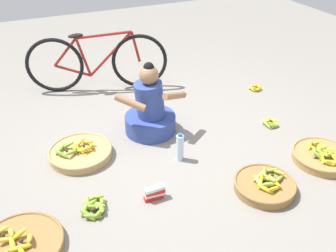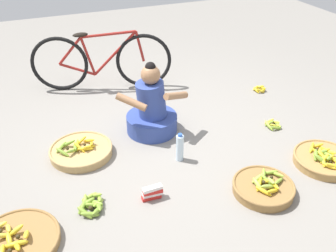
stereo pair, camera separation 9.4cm
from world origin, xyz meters
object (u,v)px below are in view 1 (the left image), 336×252
(banana_basket_mid_left, at_px, (265,185))
(banana_basket_front_right, at_px, (20,245))
(loose_bananas_front_left, at_px, (94,207))
(banana_basket_back_center, at_px, (323,156))
(loose_bananas_back_right, at_px, (255,88))
(banana_basket_near_vendor, at_px, (80,152))
(packet_carton_stack, at_px, (155,193))
(loose_bananas_front_center, at_px, (270,123))
(water_bottle, at_px, (180,147))
(bicycle_leaning, at_px, (97,62))
(vendor_woman_front, at_px, (150,111))

(banana_basket_mid_left, xyz_separation_m, banana_basket_front_right, (-1.92, 0.19, -0.01))
(banana_basket_front_right, distance_m, loose_bananas_front_left, 0.59)
(banana_basket_back_center, height_order, banana_basket_mid_left, same)
(banana_basket_front_right, distance_m, loose_bananas_back_right, 3.26)
(loose_bananas_back_right, bearing_deg, banana_basket_near_vendor, -167.99)
(banana_basket_near_vendor, distance_m, loose_bananas_back_right, 2.37)
(banana_basket_front_right, xyz_separation_m, packet_carton_stack, (1.04, 0.09, 0.02))
(banana_basket_back_center, distance_m, loose_bananas_front_center, 0.71)
(loose_bananas_front_center, relative_size, water_bottle, 0.63)
(bicycle_leaning, height_order, packet_carton_stack, bicycle_leaning)
(banana_basket_near_vendor, bearing_deg, loose_bananas_front_left, -94.74)
(banana_basket_mid_left, height_order, banana_basket_front_right, banana_basket_mid_left)
(bicycle_leaning, xyz_separation_m, water_bottle, (0.28, -1.74, -0.22))
(loose_bananas_back_right, bearing_deg, packet_carton_stack, -145.57)
(bicycle_leaning, height_order, loose_bananas_front_left, bicycle_leaning)
(bicycle_leaning, bearing_deg, packet_carton_stack, -93.45)
(vendor_woman_front, distance_m, banana_basket_near_vendor, 0.80)
(vendor_woman_front, height_order, water_bottle, vendor_woman_front)
(bicycle_leaning, height_order, banana_basket_mid_left, bicycle_leaning)
(loose_bananas_front_center, distance_m, packet_carton_stack, 1.65)
(loose_bananas_front_left, relative_size, loose_bananas_front_center, 1.63)
(vendor_woman_front, bearing_deg, banana_basket_back_center, -41.59)
(vendor_woman_front, distance_m, packet_carton_stack, 1.03)
(loose_bananas_back_right, bearing_deg, banana_basket_back_center, -101.48)
(loose_bananas_front_left, distance_m, packet_carton_stack, 0.49)
(loose_bananas_front_center, bearing_deg, packet_carton_stack, -160.67)
(bicycle_leaning, relative_size, banana_basket_front_right, 2.74)
(bicycle_leaning, xyz_separation_m, banana_basket_front_right, (-1.17, -2.22, -0.32))
(banana_basket_mid_left, xyz_separation_m, packet_carton_stack, (-0.88, 0.27, 0.01))
(banana_basket_mid_left, height_order, banana_basket_near_vendor, same)
(vendor_woman_front, bearing_deg, loose_bananas_front_left, -133.29)
(water_bottle, bearing_deg, loose_bananas_front_left, -160.60)
(banana_basket_near_vendor, height_order, water_bottle, water_bottle)
(banana_basket_back_center, bearing_deg, loose_bananas_front_center, 94.14)
(banana_basket_near_vendor, relative_size, packet_carton_stack, 3.40)
(banana_basket_back_center, bearing_deg, vendor_woman_front, 138.41)
(bicycle_leaning, height_order, loose_bananas_front_center, bicycle_leaning)
(banana_basket_back_center, xyz_separation_m, water_bottle, (-1.19, 0.55, 0.08))
(banana_basket_back_center, xyz_separation_m, banana_basket_mid_left, (-0.73, -0.11, -0.00))
(water_bottle, bearing_deg, loose_bananas_back_right, 31.48)
(vendor_woman_front, xyz_separation_m, banana_basket_back_center, (1.26, -1.12, -0.19))
(banana_basket_front_right, bearing_deg, vendor_woman_front, 36.86)
(banana_basket_front_right, xyz_separation_m, water_bottle, (1.46, 0.48, 0.10))
(loose_bananas_front_center, bearing_deg, banana_basket_back_center, -85.86)
(vendor_woman_front, height_order, bicycle_leaning, vendor_woman_front)
(banana_basket_mid_left, bearing_deg, banana_basket_back_center, 8.75)
(vendor_woman_front, bearing_deg, packet_carton_stack, -109.97)
(vendor_woman_front, bearing_deg, water_bottle, -83.32)
(water_bottle, height_order, packet_carton_stack, water_bottle)
(banana_basket_mid_left, xyz_separation_m, water_bottle, (-0.46, 0.67, 0.08))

